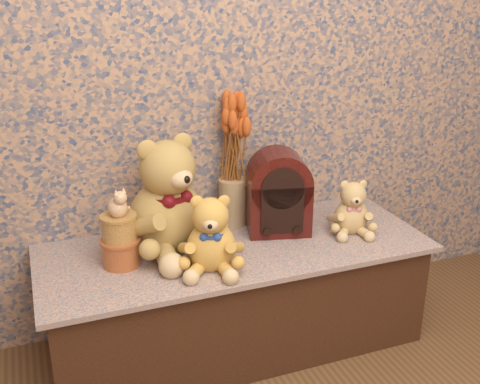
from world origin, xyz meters
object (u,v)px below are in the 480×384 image
at_px(teddy_medium, 211,229).
at_px(cat_figurine, 117,201).
at_px(teddy_large, 166,189).
at_px(cathedral_radio, 279,192).
at_px(teddy_small, 352,204).
at_px(biscuit_tin_lower, 121,252).
at_px(ceramic_vase, 233,201).

height_order(teddy_medium, cat_figurine, cat_figurine).
xyz_separation_m(teddy_large, cat_figurine, (-0.19, -0.08, 0.01)).
relative_size(teddy_large, cathedral_radio, 1.40).
bearing_deg(teddy_medium, cathedral_radio, 48.35).
xyz_separation_m(teddy_large, teddy_small, (0.73, -0.12, -0.12)).
bearing_deg(teddy_large, biscuit_tin_lower, -176.34).
height_order(teddy_medium, ceramic_vase, teddy_medium).
relative_size(cathedral_radio, ceramic_vase, 1.74).
xyz_separation_m(teddy_large, teddy_medium, (0.11, -0.20, -0.09)).
bearing_deg(ceramic_vase, cathedral_radio, -42.20).
distance_m(teddy_small, cathedral_radio, 0.30).
height_order(teddy_medium, biscuit_tin_lower, teddy_medium).
bearing_deg(teddy_medium, ceramic_vase, 77.31).
relative_size(teddy_large, teddy_medium, 1.60).
distance_m(teddy_medium, biscuit_tin_lower, 0.34).
bearing_deg(biscuit_tin_lower, teddy_large, 22.12).
height_order(cathedral_radio, cat_figurine, cathedral_radio).
xyz_separation_m(teddy_small, biscuit_tin_lower, (-0.92, 0.04, -0.07)).
bearing_deg(teddy_small, cat_figurine, -164.80).
xyz_separation_m(cathedral_radio, biscuit_tin_lower, (-0.65, -0.07, -0.12)).
relative_size(teddy_large, ceramic_vase, 2.43).
height_order(teddy_small, cathedral_radio, cathedral_radio).
height_order(biscuit_tin_lower, cat_figurine, cat_figurine).
height_order(cathedral_radio, biscuit_tin_lower, cathedral_radio).
height_order(ceramic_vase, cat_figurine, cat_figurine).
bearing_deg(biscuit_tin_lower, ceramic_vase, 21.88).
bearing_deg(teddy_large, teddy_medium, -80.63).
xyz_separation_m(ceramic_vase, cat_figurine, (-0.50, -0.20, 0.15)).
bearing_deg(teddy_small, teddy_large, -171.47).
bearing_deg(ceramic_vase, teddy_small, -29.96).
relative_size(teddy_large, teddy_small, 2.00).
relative_size(teddy_medium, teddy_small, 1.25).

